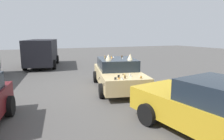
{
  "coord_description": "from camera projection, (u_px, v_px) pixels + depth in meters",
  "views": [
    {
      "loc": [
        -8.19,
        3.71,
        2.51
      ],
      "look_at": [
        0.0,
        0.3,
        0.9
      ],
      "focal_mm": 30.81,
      "sensor_mm": 36.0,
      "label": 1
    }
  ],
  "objects": [
    {
      "name": "ground_plane",
      "position": [
        118.0,
        88.0,
        9.29
      ],
      "size": [
        60.0,
        60.0,
        0.0
      ],
      "primitive_type": "plane",
      "color": "#514F4C"
    },
    {
      "name": "art_car_decorated",
      "position": [
        118.0,
        73.0,
        9.23
      ],
      "size": [
        4.68,
        2.77,
        1.68
      ],
      "rotation": [
        0.0,
        0.0,
        2.93
      ],
      "color": "#D8BC7F",
      "rests_on": "ground"
    },
    {
      "name": "parked_van_row_back_far",
      "position": [
        42.0,
        52.0,
        15.43
      ],
      "size": [
        5.55,
        2.98,
        2.15
      ],
      "rotation": [
        0.0,
        0.0,
        2.95
      ],
      "color": "black",
      "rests_on": "ground"
    },
    {
      "name": "parked_sedan_far_right",
      "position": [
        217.0,
        110.0,
        4.61
      ],
      "size": [
        4.56,
        2.57,
        1.47
      ],
      "rotation": [
        0.0,
        0.0,
        0.18
      ],
      "color": "gold",
      "rests_on": "ground"
    }
  ]
}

